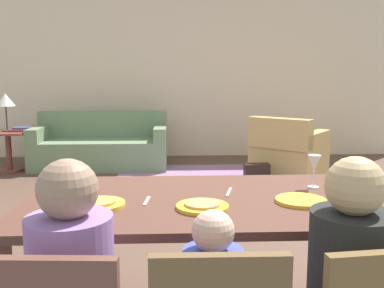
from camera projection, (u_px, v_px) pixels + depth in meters
The scene contains 19 objects.
ground_plane at pixel (189, 216), 4.37m from camera, with size 7.51×6.47×0.02m, color brown.
back_wall at pixel (182, 76), 7.40m from camera, with size 7.51×0.10×2.70m, color beige.
dining_table at pixel (200, 211), 2.27m from camera, with size 1.80×1.01×0.76m.
plate_near_man at pixel (99, 204), 2.12m from camera, with size 0.25×0.25×0.02m, color yellow.
pizza_near_man at pixel (99, 201), 2.11m from camera, with size 0.17×0.17×0.01m, color gold.
plate_near_child at pixel (202, 207), 2.08m from camera, with size 0.25×0.25×0.02m, color yellow.
pizza_near_child at pixel (202, 204), 2.08m from camera, with size 0.17×0.17×0.01m, color #DCA253.
plate_near_woman at pixel (301, 201), 2.18m from camera, with size 0.25×0.25×0.02m, color yellow.
wine_glass at pixel (314, 164), 2.44m from camera, with size 0.07×0.07×0.19m.
fork at pixel (147, 201), 2.20m from camera, with size 0.02×0.15×0.01m, color silver.
knife at pixel (229, 192), 2.36m from camera, with size 0.01×0.17×0.01m, color silver.
area_rug at pixel (213, 178), 5.91m from camera, with size 2.60×1.80×0.01m, color gray.
couch at pixel (101, 147), 6.63m from camera, with size 1.97×0.86×0.82m.
armchair at pixel (288, 153), 6.06m from camera, with size 1.20×1.20×0.82m.
side_table at pixel (8, 145), 6.31m from camera, with size 0.56×0.56×0.58m.
table_lamp at pixel (5, 101), 6.21m from camera, with size 0.26×0.26×0.54m.
book_lower at pixel (18, 131), 6.26m from camera, with size 0.22×0.16×0.03m, color maroon.
book_upper at pixel (22, 128), 6.32m from camera, with size 0.22×0.16×0.03m, color #344986.
handbag at pixel (257, 174), 5.61m from camera, with size 0.32×0.16×0.26m, color black.
Camera 1 is at (-0.16, -3.56, 1.39)m, focal length 41.18 mm.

